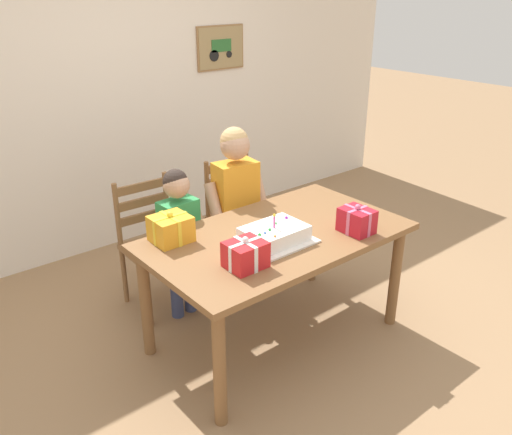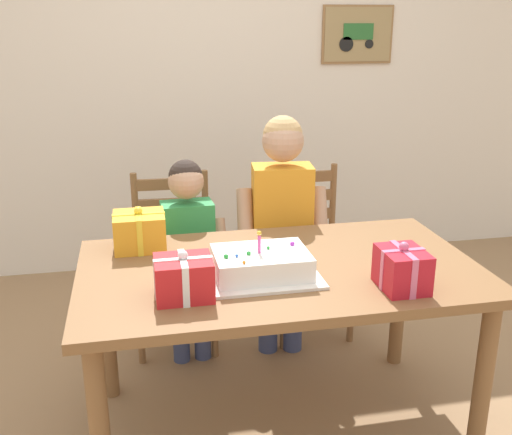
# 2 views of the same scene
# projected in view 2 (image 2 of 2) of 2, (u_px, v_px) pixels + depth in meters

# --- Properties ---
(ground_plane) EXTENTS (20.00, 20.00, 0.00)m
(ground_plane) POSITION_uv_depth(u_px,v_px,m) (278.00, 424.00, 2.65)
(ground_plane) COLOR #997551
(back_wall) EXTENTS (6.40, 0.11, 2.60)m
(back_wall) POSITION_uv_depth(u_px,v_px,m) (211.00, 81.00, 4.09)
(back_wall) COLOR silver
(back_wall) RESTS_ON ground
(dining_table) EXTENTS (1.60, 0.92, 0.76)m
(dining_table) POSITION_uv_depth(u_px,v_px,m) (279.00, 287.00, 2.44)
(dining_table) COLOR brown
(dining_table) RESTS_ON ground
(birthday_cake) EXTENTS (0.44, 0.34, 0.19)m
(birthday_cake) POSITION_uv_depth(u_px,v_px,m) (261.00, 265.00, 2.30)
(birthday_cake) COLOR white
(birthday_cake) RESTS_ON dining_table
(gift_box_red_large) EXTENTS (0.16, 0.20, 0.18)m
(gift_box_red_large) POSITION_uv_depth(u_px,v_px,m) (402.00, 269.00, 2.19)
(gift_box_red_large) COLOR red
(gift_box_red_large) RESTS_ON dining_table
(gift_box_beside_cake) EXTENTS (0.22, 0.21, 0.19)m
(gift_box_beside_cake) POSITION_uv_depth(u_px,v_px,m) (139.00, 231.00, 2.58)
(gift_box_beside_cake) COLOR gold
(gift_box_beside_cake) RESTS_ON dining_table
(gift_box_corner_small) EXTENTS (0.21, 0.18, 0.18)m
(gift_box_corner_small) POSITION_uv_depth(u_px,v_px,m) (184.00, 278.00, 2.12)
(gift_box_corner_small) COLOR red
(gift_box_corner_small) RESTS_ON dining_table
(chair_left) EXTENTS (0.43, 0.43, 0.92)m
(chair_left) POSITION_uv_depth(u_px,v_px,m) (174.00, 260.00, 3.23)
(chair_left) COLOR brown
(chair_left) RESTS_ON ground
(chair_right) EXTENTS (0.42, 0.42, 0.92)m
(chair_right) POSITION_uv_depth(u_px,v_px,m) (307.00, 250.00, 3.37)
(chair_right) COLOR brown
(chair_right) RESTS_ON ground
(child_older) EXTENTS (0.48, 0.28, 1.26)m
(child_older) POSITION_uv_depth(u_px,v_px,m) (282.00, 214.00, 3.01)
(child_older) COLOR #38426B
(child_older) RESTS_ON ground
(child_younger) EXTENTS (0.39, 0.23, 1.07)m
(child_younger) POSITION_uv_depth(u_px,v_px,m) (188.00, 243.00, 2.96)
(child_younger) COLOR #38426B
(child_younger) RESTS_ON ground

